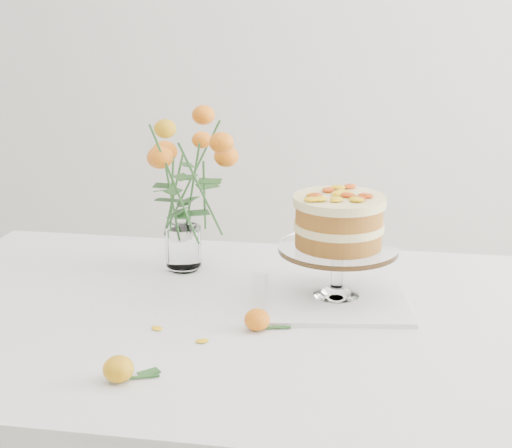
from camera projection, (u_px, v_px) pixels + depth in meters
The scene contains 8 objects.
table at pixel (228, 349), 1.49m from camera, with size 1.43×0.93×0.76m.
napkin at pixel (336, 297), 1.54m from camera, with size 0.30×0.30×0.01m, color white.
cake_stand at pixel (339, 227), 1.49m from camera, with size 0.26×0.26×0.23m.
rose_vase at pixel (181, 168), 1.64m from camera, with size 0.29×0.29×0.42m.
loose_rose_near at pixel (119, 369), 1.19m from camera, with size 0.09×0.05×0.04m.
loose_rose_far at pixel (257, 320), 1.38m from camera, with size 0.09×0.05×0.04m.
stray_petal_a at pixel (157, 328), 1.39m from camera, with size 0.03×0.02×0.00m, color yellow.
stray_petal_b at pixel (202, 341), 1.34m from camera, with size 0.03×0.02×0.00m, color yellow.
Camera 1 is at (0.28, -1.32, 1.36)m, focal length 50.00 mm.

